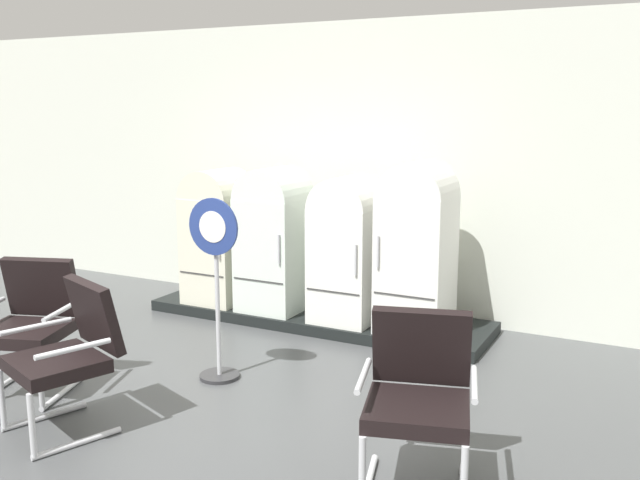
% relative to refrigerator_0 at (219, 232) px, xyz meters
% --- Properties ---
extents(ground, '(12.00, 10.00, 0.05)m').
position_rel_refrigerator_0_xyz_m(ground, '(1.10, -2.91, -0.87)').
color(ground, '#46484A').
extents(back_wall, '(11.76, 0.12, 2.98)m').
position_rel_refrigerator_0_xyz_m(back_wall, '(1.10, 0.75, 0.66)').
color(back_wall, silver).
rests_on(back_wall, ground).
extents(display_plinth, '(3.48, 0.95, 0.11)m').
position_rel_refrigerator_0_xyz_m(display_plinth, '(1.10, 0.12, -0.79)').
color(display_plinth, black).
rests_on(display_plinth, ground).
extents(refrigerator_0, '(0.58, 0.66, 1.39)m').
position_rel_refrigerator_0_xyz_m(refrigerator_0, '(0.00, 0.00, 0.00)').
color(refrigerator_0, silver).
rests_on(refrigerator_0, display_plinth).
extents(refrigerator_1, '(0.61, 0.63, 1.44)m').
position_rel_refrigerator_0_xyz_m(refrigerator_1, '(0.68, -0.01, 0.02)').
color(refrigerator_1, silver).
rests_on(refrigerator_1, display_plinth).
extents(refrigerator_2, '(0.58, 0.69, 1.39)m').
position_rel_refrigerator_0_xyz_m(refrigerator_2, '(1.49, 0.02, -0.00)').
color(refrigerator_2, white).
rests_on(refrigerator_2, display_plinth).
extents(refrigerator_3, '(0.61, 0.62, 1.55)m').
position_rel_refrigerator_0_xyz_m(refrigerator_3, '(2.18, -0.02, 0.09)').
color(refrigerator_3, white).
rests_on(refrigerator_3, display_plinth).
extents(armchair_left, '(0.77, 0.81, 1.00)m').
position_rel_refrigerator_0_xyz_m(armchair_left, '(-0.03, -2.41, -0.28)').
color(armchair_left, silver).
rests_on(armchair_left, ground).
extents(armchair_right, '(0.75, 0.79, 1.00)m').
position_rel_refrigerator_0_xyz_m(armchair_right, '(3.04, -2.36, -0.28)').
color(armchair_right, silver).
rests_on(armchair_right, ground).
extents(armchair_center, '(0.78, 0.82, 1.00)m').
position_rel_refrigerator_0_xyz_m(armchair_center, '(0.74, -2.76, -0.28)').
color(armchair_center, silver).
rests_on(armchair_center, ground).
extents(sign_stand, '(0.44, 0.32, 1.46)m').
position_rel_refrigerator_0_xyz_m(sign_stand, '(1.10, -1.59, -0.14)').
color(sign_stand, '#2D2D30').
rests_on(sign_stand, ground).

